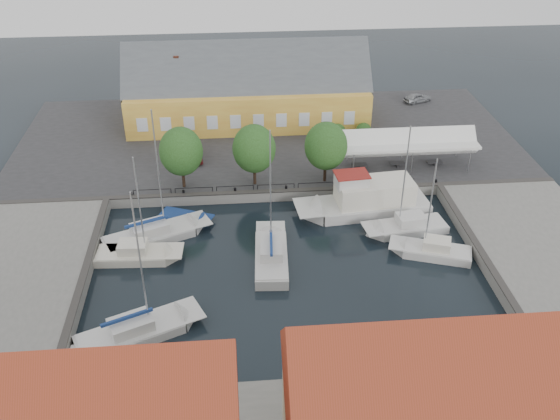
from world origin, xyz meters
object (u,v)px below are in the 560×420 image
object	(u,v)px
car_red	(190,153)
west_boat_b	(138,256)
east_boat_a	(407,228)
west_boat_a	(155,236)
east_boat_b	(432,253)
west_boat_d	(137,333)
car_silver	(417,98)
tent_canopy	(409,143)
launch_nw	(185,219)
center_sailboat	(271,257)
launch_sw	(100,357)
warehouse	(242,92)
trawler	(367,202)

from	to	relation	value
car_red	west_boat_b	world-z (taller)	west_boat_b
car_red	east_boat_a	xyz separation A→B (m)	(19.99, -14.17, -1.46)
west_boat_a	car_red	bearing A→B (deg)	78.75
east_boat_b	west_boat_d	world-z (taller)	west_boat_d
east_boat_a	car_silver	bearing A→B (deg)	72.88
west_boat_d	tent_canopy	bearing A→B (deg)	41.40
car_silver	launch_nw	xyz separation A→B (m)	(-28.80, -24.48, -1.53)
center_sailboat	east_boat_b	world-z (taller)	center_sailboat
west_boat_a	center_sailboat	bearing A→B (deg)	-22.39
car_red	launch_sw	xyz separation A→B (m)	(-5.20, -28.06, -1.63)
car_red	west_boat_d	world-z (taller)	west_boat_d
warehouse	tent_canopy	size ratio (longest dim) A/B	2.04
car_silver	west_boat_a	size ratio (longest dim) A/B	0.28
west_boat_b	launch_nw	size ratio (longest dim) A/B	1.88
tent_canopy	east_boat_a	distance (m)	11.51
center_sailboat	trawler	distance (m)	12.05
center_sailboat	west_boat_d	size ratio (longest dim) A/B	0.99
trawler	launch_nw	size ratio (longest dim) A/B	2.42
trawler	west_boat_a	world-z (taller)	west_boat_a
car_red	trawler	world-z (taller)	trawler
launch_nw	tent_canopy	bearing A→B (deg)	17.29
trawler	west_boat_d	world-z (taller)	west_boat_d
tent_canopy	launch_nw	world-z (taller)	tent_canopy
west_boat_d	launch_nw	world-z (taller)	west_boat_d
car_red	launch_nw	size ratio (longest dim) A/B	0.81
car_red	launch_sw	distance (m)	28.58
tent_canopy	east_boat_a	xyz separation A→B (m)	(-2.65, -10.66, -3.42)
car_red	launch_nw	distance (m)	10.74
launch_nw	warehouse	bearing A→B (deg)	73.49
center_sailboat	west_boat_a	bearing A→B (deg)	157.61
east_boat_b	west_boat_d	distance (m)	25.34
warehouse	launch_sw	xyz separation A→B (m)	(-11.25, -38.41, -4.34)
tent_canopy	car_red	bearing A→B (deg)	171.19
tent_canopy	center_sailboat	distance (m)	21.03
car_red	east_boat_a	world-z (taller)	east_boat_a
car_red	west_boat_b	xyz separation A→B (m)	(-3.88, -16.44, -1.46)
east_boat_b	car_red	bearing A→B (deg)	139.60
warehouse	east_boat_a	world-z (taller)	warehouse
warehouse	tent_canopy	world-z (taller)	warehouse
trawler	center_sailboat	bearing A→B (deg)	-143.52
tent_canopy	east_boat_b	bearing A→B (deg)	-95.65
west_boat_a	launch_sw	world-z (taller)	west_boat_a
warehouse	east_boat_a	bearing A→B (deg)	-60.36
center_sailboat	west_boat_b	distance (m)	11.36
warehouse	launch_nw	xyz separation A→B (m)	(-6.21, -20.96, -4.34)
east_boat_a	west_boat_b	world-z (taller)	east_boat_a
tent_canopy	car_red	size ratio (longest dim) A/B	3.19
tent_canopy	car_silver	size ratio (longest dim) A/B	3.87
east_boat_a	launch_nw	bearing A→B (deg)	169.98
east_boat_a	launch_sw	size ratio (longest dim) A/B	2.38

